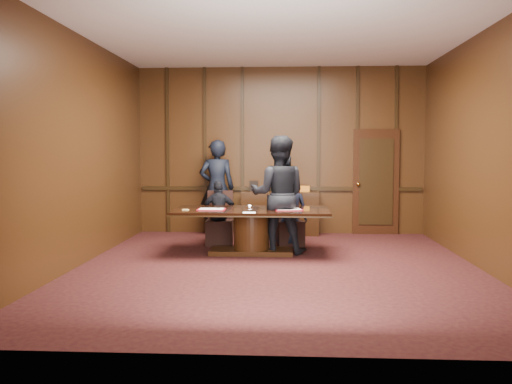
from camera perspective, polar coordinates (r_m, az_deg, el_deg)
room at (r=8.11m, az=2.77°, el=4.22°), size 7.00×7.04×3.50m
sideboard at (r=11.30m, az=2.55°, el=-2.05°), size 1.60×0.45×1.54m
conference_table at (r=9.17m, az=-0.49°, el=-3.37°), size 2.62×1.32×0.76m
folder_left at (r=9.08m, az=-4.72°, el=-1.82°), size 0.46×0.33×0.02m
folder_right at (r=9.03m, az=3.40°, el=-1.85°), size 0.52×0.42×0.02m
inkstand at (r=8.69m, az=-0.69°, el=-1.77°), size 0.20×0.14×0.12m
notepad at (r=9.06m, az=-7.43°, el=-1.86°), size 0.11×0.08×0.01m
chair_left at (r=10.13m, az=-3.85°, el=-3.89°), size 0.50×0.50×0.99m
chair_right at (r=10.05m, az=3.51°, el=-3.95°), size 0.57×0.57×0.99m
signatory_left at (r=10.01m, az=-3.91°, el=-2.22°), size 0.74×0.40×1.20m
signatory_right at (r=9.93m, az=3.56°, el=-1.85°), size 0.68×0.47×1.34m
witness_left at (r=11.16m, az=-4.14°, el=0.44°), size 0.77×0.55×1.97m
witness_right at (r=9.21m, az=2.37°, el=-0.28°), size 1.02×0.82×2.00m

